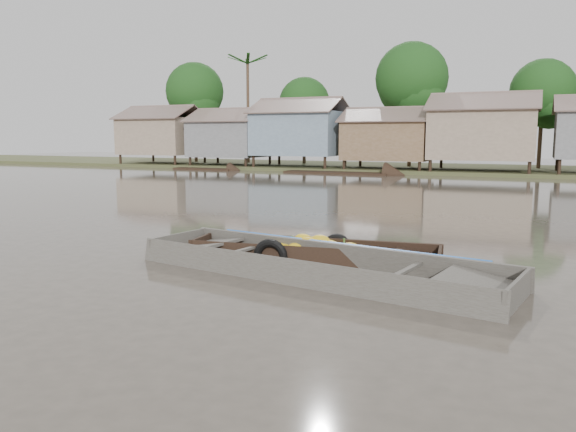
% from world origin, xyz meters
% --- Properties ---
extents(ground, '(120.00, 120.00, 0.00)m').
position_xyz_m(ground, '(0.00, 0.00, 0.00)').
color(ground, '#474036').
rests_on(ground, ground).
extents(riverbank, '(120.00, 12.47, 10.22)m').
position_xyz_m(riverbank, '(3.03, 31.86, 3.07)').
color(riverbank, '#384723').
rests_on(riverbank, ground).
extents(banana_boat, '(5.30, 1.85, 0.75)m').
position_xyz_m(banana_boat, '(1.48, 0.84, 0.14)').
color(banana_boat, black).
rests_on(banana_boat, ground).
extents(viewer_boat, '(7.39, 3.12, 0.58)m').
position_xyz_m(viewer_boat, '(2.12, -0.36, 0.05)').
color(viewer_boat, '#3D3A34').
rests_on(viewer_boat, ground).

